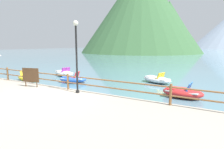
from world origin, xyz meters
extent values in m
plane|color=slate|center=(0.00, 40.00, 0.00)|extent=(200.00, 200.00, 0.00)
cube|color=#A39989|center=(0.00, -2.20, 0.20)|extent=(28.00, 8.00, 0.40)
cylinder|color=brown|center=(-5.95, 1.55, 0.88)|extent=(0.12, 0.12, 0.95)
cylinder|color=brown|center=(0.00, 1.55, 0.88)|extent=(0.12, 0.12, 0.95)
cylinder|color=brown|center=(5.95, 1.55, 0.88)|extent=(0.12, 0.12, 0.95)
cylinder|color=brown|center=(0.00, 1.55, 1.21)|extent=(23.80, 0.07, 0.07)
cylinder|color=brown|center=(0.00, 1.55, 0.83)|extent=(23.80, 0.07, 0.07)
cylinder|color=black|center=(1.00, 1.21, 2.21)|extent=(0.10, 0.10, 3.62)
sphere|color=silver|center=(1.00, 1.21, 4.14)|extent=(0.28, 0.28, 0.28)
cylinder|color=black|center=(1.00, 1.21, 0.46)|extent=(0.20, 0.20, 0.12)
cube|color=beige|center=(-2.49, 0.92, 1.15)|extent=(1.08, 0.30, 0.80)
cube|color=#4C331E|center=(-2.48, 0.91, 1.15)|extent=(1.15, 0.31, 0.88)
cylinder|color=#4C331E|center=(-2.89, 0.82, 0.57)|extent=(0.06, 0.06, 0.35)
cylinder|color=#4C331E|center=(-2.09, 1.02, 0.57)|extent=(0.06, 0.06, 0.35)
ellipsoid|color=white|center=(-5.33, 6.74, 0.28)|extent=(2.77, 1.78, 0.55)
cube|color=silver|center=(-5.33, 6.74, 0.37)|extent=(2.17, 1.43, 0.06)
cube|color=purple|center=(-5.08, 6.90, 0.44)|extent=(0.50, 0.50, 0.08)
cube|color=purple|center=(-4.91, 6.85, 0.66)|extent=(0.31, 0.44, 0.43)
cube|color=purple|center=(-5.21, 6.48, 0.44)|extent=(0.50, 0.50, 0.08)
cube|color=purple|center=(-5.03, 6.43, 0.66)|extent=(0.31, 0.44, 0.43)
cube|color=white|center=(-6.01, 6.94, 0.43)|extent=(0.76, 0.90, 0.12)
ellipsoid|color=blue|center=(-2.47, 4.78, 0.27)|extent=(2.46, 1.77, 0.55)
cube|color=silver|center=(-2.47, 4.78, 0.37)|extent=(1.94, 1.43, 0.06)
cube|color=red|center=(-2.39, 5.04, 0.44)|extent=(0.51, 0.51, 0.08)
cube|color=red|center=(-2.22, 5.10, 0.66)|extent=(0.32, 0.45, 0.43)
cube|color=red|center=(-2.24, 4.62, 0.44)|extent=(0.51, 0.51, 0.08)
cube|color=red|center=(-2.07, 4.68, 0.66)|extent=(0.32, 0.45, 0.43)
cube|color=blue|center=(-3.05, 4.58, 0.43)|extent=(0.71, 0.90, 0.12)
ellipsoid|color=red|center=(5.95, 4.57, 0.30)|extent=(2.33, 1.36, 0.59)
cube|color=silver|center=(5.95, 4.57, 0.40)|extent=(1.82, 1.11, 0.06)
cube|color=blue|center=(6.14, 4.81, 0.47)|extent=(0.42, 0.42, 0.08)
cube|color=blue|center=(6.32, 4.80, 0.69)|extent=(0.23, 0.41, 0.43)
cube|color=blue|center=(6.11, 4.31, 0.47)|extent=(0.42, 0.42, 0.08)
cube|color=blue|center=(6.29, 4.30, 0.69)|extent=(0.23, 0.41, 0.43)
cube|color=red|center=(5.33, 4.60, 0.46)|extent=(0.54, 0.90, 0.12)
ellipsoid|color=yellow|center=(-6.27, 3.43, 0.28)|extent=(2.84, 2.08, 0.57)
cube|color=silver|center=(-6.27, 3.43, 0.38)|extent=(2.23, 1.67, 0.06)
cube|color=yellow|center=(-6.53, 3.25, 0.45)|extent=(0.51, 0.51, 0.08)
cube|color=yellow|center=(-6.70, 3.30, 0.67)|extent=(0.33, 0.45, 0.43)
cube|color=yellow|center=(-6.36, 3.74, 0.45)|extent=(0.51, 0.51, 0.08)
cube|color=yellow|center=(-6.53, 3.80, 0.67)|extent=(0.33, 0.45, 0.43)
cube|color=yellow|center=(-5.61, 3.20, 0.44)|extent=(0.83, 1.05, 0.12)
ellipsoid|color=white|center=(3.40, 8.03, 0.26)|extent=(2.71, 1.86, 0.53)
cube|color=silver|center=(3.40, 8.03, 0.36)|extent=(2.13, 1.49, 0.06)
cube|color=yellow|center=(3.65, 8.18, 0.43)|extent=(0.51, 0.51, 0.08)
cube|color=yellow|center=(3.82, 8.12, 0.65)|extent=(0.33, 0.45, 0.43)
cube|color=yellow|center=(3.51, 7.77, 0.43)|extent=(0.51, 0.51, 0.08)
cube|color=yellow|center=(3.68, 7.71, 0.65)|extent=(0.33, 0.45, 0.43)
cube|color=white|center=(2.76, 8.26, 0.42)|extent=(0.77, 0.91, 0.12)
cone|color=#386038|center=(-19.53, 62.00, 15.74)|extent=(44.10, 44.10, 31.47)
cone|color=#386038|center=(-10.70, 68.00, 9.44)|extent=(24.26, 24.26, 18.88)
camera|label=1|loc=(7.78, -6.76, 3.05)|focal=30.76mm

